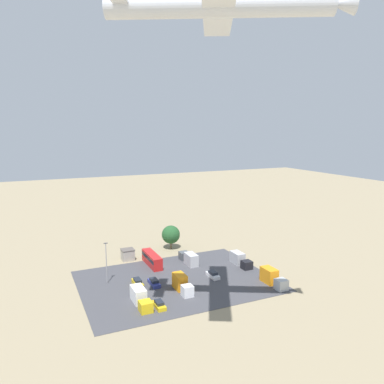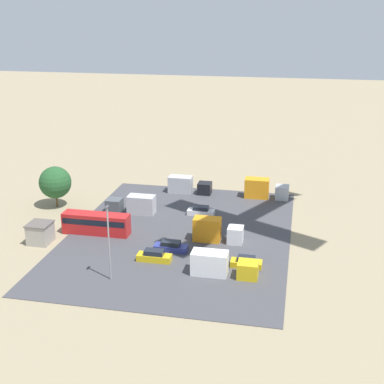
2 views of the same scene
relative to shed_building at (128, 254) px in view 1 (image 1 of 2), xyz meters
name	(u,v)px [view 1 (image 1 of 2)]	position (x,y,z in m)	size (l,w,h in m)	color
ground_plane	(162,267)	(-6.81, 9.19, -1.56)	(400.00, 400.00, 0.00)	gray
parking_lot_surface	(177,281)	(-6.81, 19.53, -1.52)	(45.06, 33.50, 0.08)	#424247
shed_building	(128,254)	(0.00, 0.00, 0.00)	(3.52, 3.36, 3.11)	#9E998E
bus	(152,259)	(-4.81, 6.89, 0.25)	(2.49, 10.39, 3.22)	red
parked_car_0	(154,283)	(-1.03, 19.61, -0.86)	(1.77, 4.79, 1.49)	navy
parked_car_1	(159,305)	(1.68, 30.72, -0.89)	(1.76, 4.21, 1.43)	gold
parked_car_2	(213,275)	(-15.75, 21.20, -0.85)	(1.76, 4.53, 1.53)	silver
parked_car_3	(138,283)	(2.52, 18.14, -0.82)	(1.70, 4.73, 1.61)	gold
parked_truck_0	(272,278)	(-26.45, 30.85, 0.14)	(2.50, 7.97, 3.56)	#ADB2B7
parked_truck_1	(182,284)	(-5.73, 25.23, 0.13)	(2.34, 7.38, 3.52)	silver
parked_truck_2	(189,258)	(-14.42, 9.85, -0.06)	(2.46, 8.37, 3.10)	#4C5156
parked_truck_3	(240,260)	(-26.45, 16.53, -0.07)	(2.48, 8.05, 3.08)	black
parked_truck_4	(140,298)	(4.71, 27.65, -0.08)	(2.47, 8.68, 3.08)	gold
tree_near_shed	(171,235)	(-14.66, -4.31, 2.89)	(5.56, 5.56, 7.24)	brown
light_pole_lot_centre	(106,262)	(8.79, 14.10, 3.95)	(0.90, 0.28, 10.00)	gray
airplane	(226,6)	(-2.08, 50.00, 51.56)	(32.56, 27.58, 8.01)	silver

